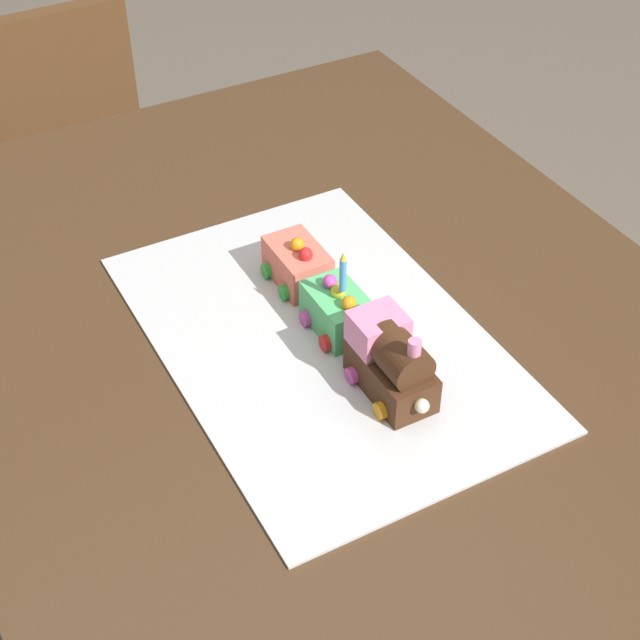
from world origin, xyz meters
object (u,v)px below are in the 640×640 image
at_px(cake_car_flatbed_mint_green, 339,312).
at_px(cake_car_tanker_coral, 298,264).
at_px(chair, 39,169).
at_px(birthday_candle, 343,272).
at_px(dining_table, 328,389).
at_px(cake_locomotive, 391,361).

xyz_separation_m(cake_car_flatbed_mint_green, cake_car_tanker_coral, (0.12, 0.00, -0.00)).
bearing_deg(chair, cake_car_tanker_coral, 98.29).
bearing_deg(birthday_candle, dining_table, 49.27).
bearing_deg(cake_car_flatbed_mint_green, cake_car_tanker_coral, 0.00).
distance_m(cake_car_flatbed_mint_green, cake_car_tanker_coral, 0.12).
bearing_deg(cake_car_tanker_coral, dining_table, 173.42).
xyz_separation_m(dining_table, cake_car_tanker_coral, (0.11, -0.01, 0.14)).
relative_size(chair, cake_locomotive, 6.14).
relative_size(dining_table, cake_car_flatbed_mint_green, 14.00).
distance_m(dining_table, cake_car_flatbed_mint_green, 0.14).
bearing_deg(cake_car_tanker_coral, cake_car_flatbed_mint_green, 180.00).
bearing_deg(birthday_candle, cake_locomotive, 180.00).
relative_size(cake_locomotive, cake_car_tanker_coral, 1.40).
xyz_separation_m(dining_table, birthday_candle, (-0.01, -0.01, 0.21)).
xyz_separation_m(cake_car_tanker_coral, birthday_candle, (-0.13, 0.00, 0.07)).
distance_m(chair, birthday_candle, 1.12).
relative_size(dining_table, birthday_candle, 23.14).
xyz_separation_m(dining_table, cake_car_flatbed_mint_green, (-0.00, -0.01, 0.14)).
xyz_separation_m(cake_locomotive, cake_car_flatbed_mint_green, (0.13, -0.00, -0.02)).
distance_m(cake_car_tanker_coral, birthday_candle, 0.15).
bearing_deg(dining_table, birthday_candle, -130.73).
bearing_deg(cake_locomotive, cake_car_flatbed_mint_green, -0.00).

